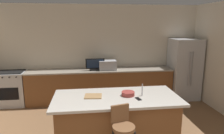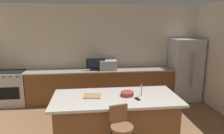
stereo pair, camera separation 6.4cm
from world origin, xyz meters
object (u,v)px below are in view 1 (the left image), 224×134
cell_phone (138,99)px  cutting_board (93,96)px  kitchen_island (116,120)px  refrigerator (184,69)px  range_oven (12,88)px  microwave (107,65)px  bar_stool_center (123,133)px  fruit_bowl (128,94)px  tv_monitor (95,65)px

cell_phone → cutting_board: size_ratio=0.49×
kitchen_island → refrigerator: refrigerator is taller
range_oven → microwave: bearing=0.0°
cell_phone → cutting_board: (-0.78, 0.22, 0.01)m
range_oven → cutting_board: (2.16, -2.13, 0.46)m
microwave → refrigerator: bearing=-1.6°
kitchen_island → microwave: size_ratio=4.72×
bar_stool_center → cell_phone: bearing=42.1°
kitchen_island → cutting_board: cutting_board is taller
cell_phone → range_oven: bearing=129.6°
cutting_board → cell_phone: bearing=-15.8°
refrigerator → microwave: 2.28m
refrigerator → cell_phone: bearing=-130.8°
kitchen_island → bar_stool_center: bar_stool_center is taller
range_oven → bar_stool_center: bar_stool_center is taller
microwave → fruit_bowl: size_ratio=2.02×
refrigerator → cutting_board: 3.44m
cutting_board → range_oven: bearing=135.4°
tv_monitor → fruit_bowl: (0.50, -2.11, -0.12)m
kitchen_island → cell_phone: bearing=-24.5°
range_oven → fruit_bowl: fruit_bowl is taller
kitchen_island → cutting_board: bearing=172.5°
tv_monitor → cutting_board: tv_monitor is taller
fruit_bowl → cell_phone: bearing=-53.3°
cell_phone → microwave: bearing=85.4°
microwave → tv_monitor: bearing=-171.6°
refrigerator → fruit_bowl: bearing=-135.3°
microwave → range_oven: bearing=-180.0°
refrigerator → cutting_board: (-2.75, -2.07, 0.05)m
tv_monitor → cutting_board: size_ratio=1.71×
refrigerator → microwave: bearing=178.4°
kitchen_island → fruit_bowl: size_ratio=9.56×
refrigerator → cutting_board: bearing=-143.1°
kitchen_island → range_oven: range_oven is taller
bar_stool_center → fruit_bowl: bar_stool_center is taller
fruit_bowl → cell_phone: size_ratio=1.58×
microwave → fruit_bowl: bearing=-86.0°
cell_phone → kitchen_island: bearing=143.8°
tv_monitor → bar_stool_center: size_ratio=0.52×
bar_stool_center → fruit_bowl: bearing=59.4°
fruit_bowl → kitchen_island: bearing=-172.8°
refrigerator → bar_stool_center: size_ratio=1.75×
refrigerator → bar_stool_center: 3.68m
microwave → cutting_board: size_ratio=1.56×
fruit_bowl → bar_stool_center: bearing=-107.2°
fruit_bowl → cutting_board: (-0.64, 0.03, -0.03)m
bar_stool_center → fruit_bowl: (0.23, 0.73, 0.35)m
tv_monitor → bar_stool_center: tv_monitor is taller
kitchen_island → range_oven: (-2.57, 2.18, -0.00)m
kitchen_island → fruit_bowl: bearing=7.2°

